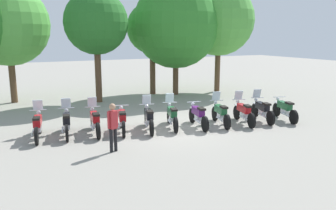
% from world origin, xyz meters
% --- Properties ---
extents(ground_plane, '(80.00, 80.00, 0.00)m').
position_xyz_m(ground_plane, '(0.00, 0.00, 0.00)').
color(ground_plane, gray).
extents(motorcycle_0, '(0.72, 2.17, 1.37)m').
position_xyz_m(motorcycle_0, '(-5.19, 1.03, 0.52)').
color(motorcycle_0, black).
rests_on(motorcycle_0, ground_plane).
extents(motorcycle_1, '(0.73, 2.17, 1.37)m').
position_xyz_m(motorcycle_1, '(-4.15, 0.93, 0.52)').
color(motorcycle_1, black).
rests_on(motorcycle_1, ground_plane).
extents(motorcycle_2, '(0.65, 2.19, 1.37)m').
position_xyz_m(motorcycle_2, '(-3.12, 0.70, 0.52)').
color(motorcycle_2, black).
rests_on(motorcycle_2, ground_plane).
extents(motorcycle_3, '(0.83, 2.14, 0.99)m').
position_xyz_m(motorcycle_3, '(-2.07, 0.45, 0.50)').
color(motorcycle_3, black).
rests_on(motorcycle_3, ground_plane).
extents(motorcycle_4, '(0.83, 2.14, 1.37)m').
position_xyz_m(motorcycle_4, '(-1.03, 0.20, 0.52)').
color(motorcycle_4, black).
rests_on(motorcycle_4, ground_plane).
extents(motorcycle_5, '(0.85, 2.12, 1.37)m').
position_xyz_m(motorcycle_5, '(0.01, 0.14, 0.52)').
color(motorcycle_5, black).
rests_on(motorcycle_5, ground_plane).
extents(motorcycle_6, '(0.74, 2.17, 0.99)m').
position_xyz_m(motorcycle_6, '(1.04, -0.26, 0.50)').
color(motorcycle_6, black).
rests_on(motorcycle_6, ground_plane).
extents(motorcycle_7, '(0.82, 2.14, 1.37)m').
position_xyz_m(motorcycle_7, '(2.09, -0.39, 0.52)').
color(motorcycle_7, black).
rests_on(motorcycle_7, ground_plane).
extents(motorcycle_8, '(0.81, 2.14, 1.37)m').
position_xyz_m(motorcycle_8, '(3.13, -0.66, 0.52)').
color(motorcycle_8, black).
rests_on(motorcycle_8, ground_plane).
extents(motorcycle_9, '(0.83, 2.14, 1.37)m').
position_xyz_m(motorcycle_9, '(4.17, -0.67, 0.52)').
color(motorcycle_9, black).
rests_on(motorcycle_9, ground_plane).
extents(motorcycle_10, '(0.85, 2.13, 0.99)m').
position_xyz_m(motorcycle_10, '(5.20, -1.00, 0.50)').
color(motorcycle_10, black).
rests_on(motorcycle_10, ground_plane).
extents(person_0, '(0.41, 0.27, 1.64)m').
position_xyz_m(person_0, '(-3.12, -1.68, 0.95)').
color(person_0, black).
rests_on(person_0, ground_plane).
extents(tree_1, '(4.55, 4.55, 6.66)m').
position_xyz_m(tree_1, '(-5.64, 9.05, 4.37)').
color(tree_1, brown).
rests_on(tree_1, ground_plane).
extents(tree_2, '(3.58, 3.58, 6.30)m').
position_xyz_m(tree_2, '(-1.21, 7.03, 4.48)').
color(tree_2, brown).
rests_on(tree_2, ground_plane).
extents(tree_3, '(3.27, 3.27, 5.90)m').
position_xyz_m(tree_3, '(2.70, 8.16, 4.23)').
color(tree_3, brown).
rests_on(tree_3, ground_plane).
extents(tree_4, '(5.47, 5.47, 7.18)m').
position_xyz_m(tree_4, '(3.98, 7.35, 4.44)').
color(tree_4, brown).
rests_on(tree_4, ground_plane).
extents(tree_5, '(4.68, 4.68, 7.12)m').
position_xyz_m(tree_5, '(7.04, 7.06, 4.77)').
color(tree_5, brown).
rests_on(tree_5, ground_plane).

